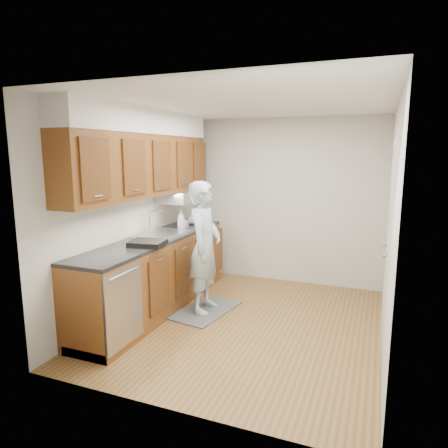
{
  "coord_description": "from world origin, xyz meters",
  "views": [
    {
      "loc": [
        1.39,
        -4.21,
        1.98
      ],
      "look_at": [
        -0.37,
        0.25,
        1.12
      ],
      "focal_mm": 32.0,
      "sensor_mm": 36.0,
      "label": 1
    }
  ],
  "objects_px": {
    "soap_bottle_a": "(181,219)",
    "dish_rack": "(148,243)",
    "person": "(205,239)",
    "steel_can": "(187,224)",
    "soap_bottle_b": "(182,222)",
    "soap_bottle_c": "(192,218)"
  },
  "relations": [
    {
      "from": "soap_bottle_a",
      "to": "soap_bottle_c",
      "type": "bearing_deg",
      "value": 92.96
    },
    {
      "from": "steel_can",
      "to": "soap_bottle_a",
      "type": "bearing_deg",
      "value": -130.17
    },
    {
      "from": "soap_bottle_a",
      "to": "dish_rack",
      "type": "height_order",
      "value": "soap_bottle_a"
    },
    {
      "from": "soap_bottle_b",
      "to": "soap_bottle_a",
      "type": "bearing_deg",
      "value": 172.73
    },
    {
      "from": "person",
      "to": "dish_rack",
      "type": "bearing_deg",
      "value": 138.53
    },
    {
      "from": "soap_bottle_a",
      "to": "steel_can",
      "type": "height_order",
      "value": "soap_bottle_a"
    },
    {
      "from": "soap_bottle_a",
      "to": "dish_rack",
      "type": "xyz_separation_m",
      "value": [
        0.13,
        -1.08,
        -0.1
      ]
    },
    {
      "from": "person",
      "to": "soap_bottle_b",
      "type": "xyz_separation_m",
      "value": [
        -0.57,
        0.49,
        0.09
      ]
    },
    {
      "from": "soap_bottle_b",
      "to": "steel_can",
      "type": "xyz_separation_m",
      "value": [
        0.05,
        0.07,
        -0.04
      ]
    },
    {
      "from": "soap_bottle_a",
      "to": "dish_rack",
      "type": "distance_m",
      "value": 1.09
    },
    {
      "from": "person",
      "to": "soap_bottle_a",
      "type": "bearing_deg",
      "value": 45.27
    },
    {
      "from": "steel_can",
      "to": "dish_rack",
      "type": "xyz_separation_m",
      "value": [
        0.08,
        -1.14,
        -0.03
      ]
    },
    {
      "from": "steel_can",
      "to": "dish_rack",
      "type": "height_order",
      "value": "steel_can"
    },
    {
      "from": "steel_can",
      "to": "person",
      "type": "bearing_deg",
      "value": -46.74
    },
    {
      "from": "soap_bottle_a",
      "to": "soap_bottle_b",
      "type": "xyz_separation_m",
      "value": [
        0.01,
        -0.0,
        -0.04
      ]
    },
    {
      "from": "person",
      "to": "soap_bottle_c",
      "type": "relative_size",
      "value": 9.85
    },
    {
      "from": "soap_bottle_b",
      "to": "dish_rack",
      "type": "bearing_deg",
      "value": -83.48
    },
    {
      "from": "soap_bottle_a",
      "to": "soap_bottle_b",
      "type": "bearing_deg",
      "value": -7.27
    },
    {
      "from": "soap_bottle_a",
      "to": "soap_bottle_b",
      "type": "distance_m",
      "value": 0.04
    },
    {
      "from": "dish_rack",
      "to": "soap_bottle_b",
      "type": "bearing_deg",
      "value": 87.73
    },
    {
      "from": "soap_bottle_a",
      "to": "steel_can",
      "type": "xyz_separation_m",
      "value": [
        0.05,
        0.07,
        -0.08
      ]
    },
    {
      "from": "soap_bottle_c",
      "to": "dish_rack",
      "type": "height_order",
      "value": "soap_bottle_c"
    }
  ]
}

